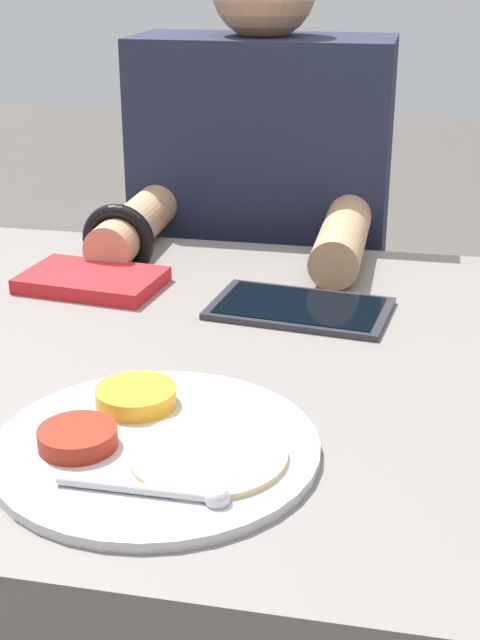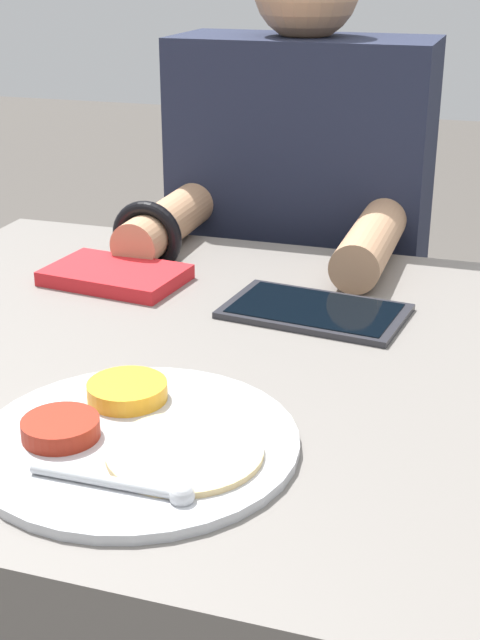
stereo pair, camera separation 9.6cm
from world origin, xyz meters
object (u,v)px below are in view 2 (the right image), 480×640
object	(u,v)px
thali_tray	(135,438)
person_diner	(297,314)
red_notebook	(116,276)
tablet_device	(315,311)

from	to	relation	value
thali_tray	person_diner	bearing A→B (deg)	93.17
thali_tray	red_notebook	distance (m)	0.45
tablet_device	person_diner	distance (m)	0.48
tablet_device	person_diner	size ratio (longest dim) A/B	0.20
tablet_device	person_diner	world-z (taller)	person_diner
red_notebook	person_diner	bearing A→B (deg)	67.53
tablet_device	person_diner	bearing A→B (deg)	106.72
thali_tray	tablet_device	xyz separation A→B (m)	(0.08, 0.37, -0.00)
person_diner	tablet_device	bearing A→B (deg)	-73.28
thali_tray	red_notebook	xyz separation A→B (m)	(-0.21, 0.40, 0.00)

